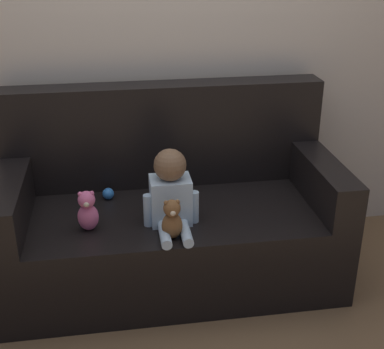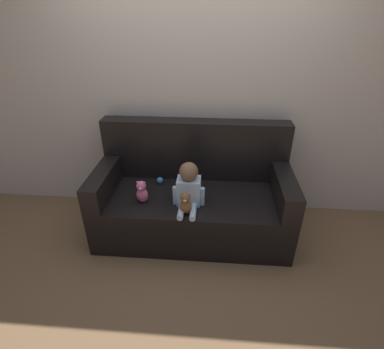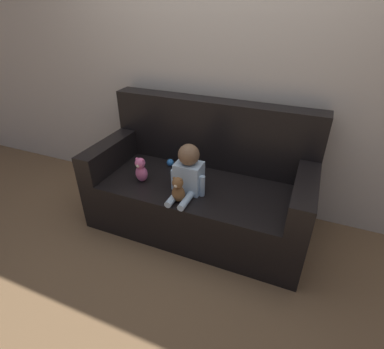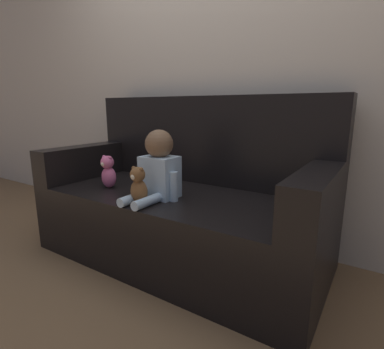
# 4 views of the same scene
# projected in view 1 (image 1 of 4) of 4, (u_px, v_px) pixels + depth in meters

# --- Properties ---
(ground_plane) EXTENTS (12.00, 12.00, 0.00)m
(ground_plane) POSITION_uv_depth(u_px,v_px,m) (173.00, 276.00, 3.07)
(ground_plane) COLOR brown
(wall_back) EXTENTS (8.00, 0.05, 2.60)m
(wall_back) POSITION_uv_depth(u_px,v_px,m) (158.00, 30.00, 2.99)
(wall_back) COLOR beige
(wall_back) RESTS_ON ground_plane
(couch) EXTENTS (1.80, 0.85, 1.04)m
(couch) POSITION_uv_depth(u_px,v_px,m) (170.00, 216.00, 2.99)
(couch) COLOR black
(couch) RESTS_ON ground_plane
(person_baby) EXTENTS (0.28, 0.35, 0.40)m
(person_baby) POSITION_uv_depth(u_px,v_px,m) (171.00, 192.00, 2.66)
(person_baby) COLOR silver
(person_baby) RESTS_ON couch
(teddy_bear_brown) EXTENTS (0.10, 0.10, 0.21)m
(teddy_bear_brown) POSITION_uv_depth(u_px,v_px,m) (172.00, 219.00, 2.55)
(teddy_bear_brown) COLOR brown
(teddy_bear_brown) RESTS_ON couch
(plush_toy_side) EXTENTS (0.10, 0.10, 0.21)m
(plush_toy_side) POSITION_uv_depth(u_px,v_px,m) (88.00, 211.00, 2.62)
(plush_toy_side) COLOR #DB6699
(plush_toy_side) RESTS_ON couch
(toy_ball) EXTENTS (0.06, 0.06, 0.06)m
(toy_ball) POSITION_uv_depth(u_px,v_px,m) (108.00, 194.00, 2.96)
(toy_ball) COLOR #337FDB
(toy_ball) RESTS_ON couch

